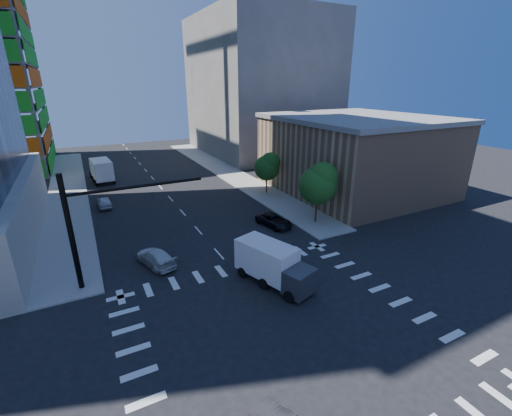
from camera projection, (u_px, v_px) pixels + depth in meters
ground at (288, 333)px, 21.77m from camera, size 160.00×160.00×0.00m
road_markings at (288, 333)px, 21.77m from camera, size 20.00×20.00×0.01m
sidewalk_ne at (227, 172)px, 60.46m from camera, size 5.00×60.00×0.15m
sidewalk_nw at (68, 191)px, 49.71m from camera, size 5.00×60.00×0.15m
commercial_building at (355, 154)px, 49.02m from camera, size 20.50×22.50×10.60m
bg_building_ne at (260, 87)px, 74.38m from camera, size 24.00×30.00×28.00m
signal_mast_nw at (92, 220)px, 25.15m from camera, size 10.20×0.40×9.00m
tree_south at (319, 183)px, 37.17m from camera, size 4.16×4.16×6.82m
tree_north at (268, 166)px, 47.54m from camera, size 3.54×3.52×5.78m
car_nb_far at (274, 220)px, 37.75m from camera, size 3.00×4.93×1.28m
car_sb_near at (156, 257)px, 29.68m from camera, size 3.21×5.11×1.38m
car_sb_mid at (104, 202)px, 43.41m from camera, size 1.69×4.01×1.35m
box_truck_near at (276, 268)px, 26.57m from camera, size 4.37×6.53×3.16m
box_truck_far at (101, 171)px, 54.83m from camera, size 3.43×6.97×3.54m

